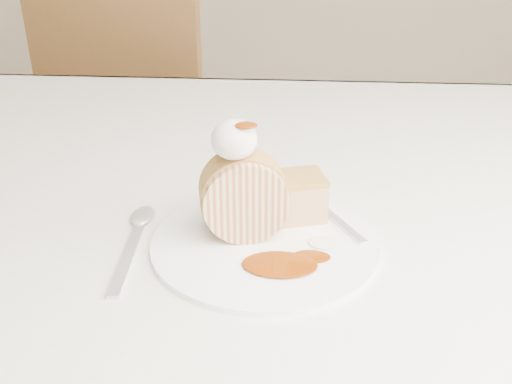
{
  "coord_description": "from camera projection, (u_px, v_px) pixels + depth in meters",
  "views": [
    {
      "loc": [
        -0.01,
        -0.51,
        1.06
      ],
      "look_at": [
        -0.05,
        0.01,
        0.81
      ],
      "focal_mm": 40.0,
      "sensor_mm": 36.0,
      "label": 1
    }
  ],
  "objects": [
    {
      "name": "roulade_slice",
      "position": [
        244.0,
        196.0,
        0.59
      ],
      "size": [
        0.1,
        0.07,
        0.09
      ],
      "primitive_type": "cylinder",
      "rotation": [
        1.57,
        0.0,
        0.21
      ],
      "color": "#CDBC8F",
      "rests_on": "plate"
    },
    {
      "name": "cake_chunk",
      "position": [
        299.0,
        199.0,
        0.63
      ],
      "size": [
        0.06,
        0.06,
        0.04
      ],
      "primitive_type": "cube",
      "rotation": [
        0.0,
        0.0,
        0.29
      ],
      "color": "#BA8946",
      "rests_on": "plate"
    },
    {
      "name": "chair_far",
      "position": [
        139.0,
        137.0,
        1.56
      ],
      "size": [
        0.46,
        0.46,
        0.89
      ],
      "rotation": [
        0.0,
        0.0,
        3.05
      ],
      "color": "brown",
      "rests_on": "ground"
    },
    {
      "name": "caramel_drizzle",
      "position": [
        246.0,
        120.0,
        0.54
      ],
      "size": [
        0.02,
        0.02,
        0.01
      ],
      "primitive_type": "ellipsoid",
      "color": "#692804",
      "rests_on": "whipped_cream"
    },
    {
      "name": "fork",
      "position": [
        338.0,
        221.0,
        0.63
      ],
      "size": [
        0.08,
        0.13,
        0.0
      ],
      "primitive_type": "cube",
      "rotation": [
        0.0,
        0.0,
        0.5
      ],
      "color": "silver",
      "rests_on": "plate"
    },
    {
      "name": "caramel_pool",
      "position": [
        280.0,
        264.0,
        0.55
      ],
      "size": [
        0.08,
        0.07,
        0.0
      ],
      "primitive_type": null,
      "rotation": [
        0.0,
        0.0,
        0.29
      ],
      "color": "#692804",
      "rests_on": "plate"
    },
    {
      "name": "spoon",
      "position": [
        128.0,
        258.0,
        0.57
      ],
      "size": [
        0.03,
        0.16,
        0.0
      ],
      "primitive_type": "cube",
      "rotation": [
        0.0,
        0.0,
        0.07
      ],
      "color": "silver",
      "rests_on": "table"
    },
    {
      "name": "whipped_cream",
      "position": [
        234.0,
        139.0,
        0.56
      ],
      "size": [
        0.05,
        0.05,
        0.04
      ],
      "primitive_type": "ellipsoid",
      "color": "white",
      "rests_on": "roulade_slice"
    },
    {
      "name": "plate",
      "position": [
        265.0,
        243.0,
        0.59
      ],
      "size": [
        0.29,
        0.29,
        0.01
      ],
      "primitive_type": "cylinder",
      "rotation": [
        0.0,
        0.0,
        0.29
      ],
      "color": "white",
      "rests_on": "table"
    },
    {
      "name": "table",
      "position": [
        303.0,
        226.0,
        0.81
      ],
      "size": [
        1.4,
        0.9,
        0.75
      ],
      "color": "silver",
      "rests_on": "ground"
    }
  ]
}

